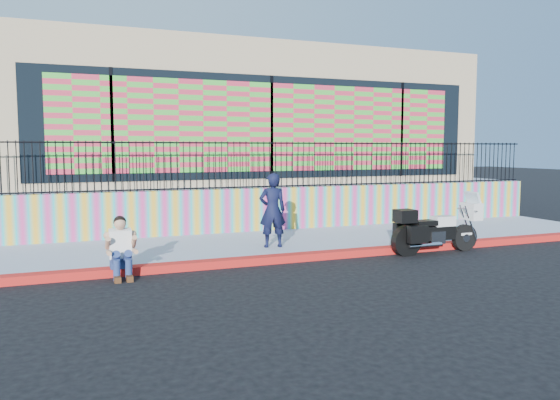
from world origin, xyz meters
TOP-DOWN VIEW (x-y plane):
  - ground at (0.00, 0.00)m, footprint 90.00×90.00m
  - red_curb at (0.00, 0.00)m, footprint 16.00×0.30m
  - sidewalk at (0.00, 1.65)m, footprint 16.00×3.00m
  - mural_wall at (0.00, 3.25)m, footprint 16.00×0.20m
  - metal_fence at (0.00, 3.25)m, footprint 15.80×0.04m
  - elevated_platform at (0.00, 8.35)m, footprint 16.00×10.00m
  - storefront_building at (0.00, 8.13)m, footprint 14.00×8.06m
  - police_motorcycle at (2.10, -0.35)m, footprint 2.12×0.70m
  - police_officer at (-1.20, 0.88)m, footprint 0.63×0.46m
  - seated_man at (-4.44, -0.23)m, footprint 0.54×0.71m

SIDE VIEW (x-z plane):
  - ground at x=0.00m, z-range 0.00..0.00m
  - red_curb at x=0.00m, z-range 0.00..0.15m
  - sidewalk at x=0.00m, z-range 0.00..0.15m
  - seated_man at x=-4.44m, z-range -0.08..0.98m
  - police_motorcycle at x=2.10m, z-range -0.11..1.21m
  - elevated_platform at x=0.00m, z-range 0.00..1.25m
  - mural_wall at x=0.00m, z-range 0.15..1.25m
  - police_officer at x=-1.20m, z-range 0.15..1.75m
  - metal_fence at x=0.00m, z-range 1.25..2.45m
  - storefront_building at x=0.00m, z-range 1.25..5.25m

